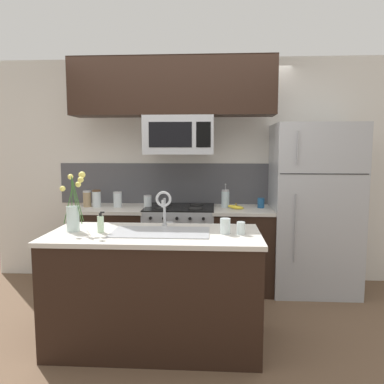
{
  "coord_description": "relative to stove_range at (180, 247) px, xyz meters",
  "views": [
    {
      "loc": [
        0.38,
        -3.19,
        1.56
      ],
      "look_at": [
        0.17,
        0.27,
        1.16
      ],
      "focal_mm": 35.0,
      "sensor_mm": 36.0,
      "label": 1
    }
  ],
  "objects": [
    {
      "name": "sink_faucet",
      "position": [
        -0.03,
        -1.05,
        0.65
      ],
      "size": [
        0.14,
        0.14,
        0.31
      ],
      "color": "#B7BABF",
      "rests_on": "island_counter"
    },
    {
      "name": "dish_soap_bottle",
      "position": [
        -0.5,
        -1.27,
        0.52
      ],
      "size": [
        0.06,
        0.05,
        0.16
      ],
      "color": "beige",
      "rests_on": "island_counter"
    },
    {
      "name": "drinking_glass",
      "position": [
        0.47,
        -1.26,
        0.51
      ],
      "size": [
        0.08,
        0.08,
        0.12
      ],
      "color": "silver",
      "rests_on": "island_counter"
    },
    {
      "name": "stove_range",
      "position": [
        0.0,
        0.0,
        0.0
      ],
      "size": [
        0.76,
        0.64,
        0.93
      ],
      "color": "#A8AAAF",
      "rests_on": "ground"
    },
    {
      "name": "back_counter_right",
      "position": [
        0.7,
        0.0,
        -0.01
      ],
      "size": [
        0.67,
        0.65,
        0.91
      ],
      "color": "black",
      "rests_on": "ground"
    },
    {
      "name": "ground_plane",
      "position": [
        -0.0,
        -0.9,
        -0.46
      ],
      "size": [
        10.0,
        10.0,
        0.0
      ],
      "primitive_type": "plane",
      "color": "brown"
    },
    {
      "name": "refrigerator",
      "position": [
        1.47,
        0.02,
        0.45
      ],
      "size": [
        0.9,
        0.74,
        1.83
      ],
      "color": "#A8AAAF",
      "rests_on": "ground"
    },
    {
      "name": "island_counter",
      "position": [
        -0.08,
        -1.25,
        -0.01
      ],
      "size": [
        1.65,
        0.77,
        0.91
      ],
      "color": "black",
      "rests_on": "ground"
    },
    {
      "name": "storage_jar_squat",
      "position": [
        -0.36,
        0.0,
        0.52
      ],
      "size": [
        0.09,
        0.09,
        0.14
      ],
      "color": "silver",
      "rests_on": "back_counter_left"
    },
    {
      "name": "spare_glass",
      "position": [
        0.59,
        -1.27,
        0.5
      ],
      "size": [
        0.06,
        0.06,
        0.1
      ],
      "color": "silver",
      "rests_on": "island_counter"
    },
    {
      "name": "splash_band",
      "position": [
        -0.0,
        0.32,
        0.69
      ],
      "size": [
        2.94,
        0.01,
        0.48
      ],
      "primitive_type": "cube",
      "color": "#4C4C51",
      "rests_on": "rear_partition"
    },
    {
      "name": "banana_bunch",
      "position": [
        0.62,
        -0.06,
        0.47
      ],
      "size": [
        0.19,
        0.12,
        0.08
      ],
      "color": "yellow",
      "rests_on": "back_counter_right"
    },
    {
      "name": "rear_partition",
      "position": [
        0.3,
        0.38,
        0.84
      ],
      "size": [
        5.2,
        0.1,
        2.6
      ],
      "primitive_type": "cube",
      "color": "silver",
      "rests_on": "ground"
    },
    {
      "name": "storage_jar_medium",
      "position": [
        -0.94,
        0.01,
        0.54
      ],
      "size": [
        0.1,
        0.1,
        0.19
      ],
      "color": "silver",
      "rests_on": "back_counter_left"
    },
    {
      "name": "storage_jar_short",
      "position": [
        -0.7,
        0.01,
        0.53
      ],
      "size": [
        0.1,
        0.1,
        0.17
      ],
      "color": "silver",
      "rests_on": "back_counter_left"
    },
    {
      "name": "upper_cabinet_band",
      "position": [
        -0.07,
        -0.05,
        1.75
      ],
      "size": [
        2.17,
        0.34,
        0.6
      ],
      "primitive_type": "cube",
      "color": "black"
    },
    {
      "name": "french_press",
      "position": [
        0.51,
        0.06,
        0.55
      ],
      "size": [
        0.09,
        0.09,
        0.27
      ],
      "color": "silver",
      "rests_on": "back_counter_right"
    },
    {
      "name": "back_counter_left",
      "position": [
        -0.77,
        0.0,
        -0.01
      ],
      "size": [
        0.8,
        0.65,
        0.91
      ],
      "color": "black",
      "rests_on": "ground"
    },
    {
      "name": "storage_jar_tall",
      "position": [
        -1.05,
        0.02,
        0.54
      ],
      "size": [
        0.09,
        0.09,
        0.18
      ],
      "color": "#997F5B",
      "rests_on": "back_counter_left"
    },
    {
      "name": "microwave",
      "position": [
        0.0,
        -0.02,
        1.24
      ],
      "size": [
        0.74,
        0.4,
        0.41
      ],
      "color": "#A8AAAF"
    },
    {
      "name": "coffee_tin",
      "position": [
        0.9,
        0.05,
        0.5
      ],
      "size": [
        0.08,
        0.08,
        0.11
      ],
      "primitive_type": "cylinder",
      "color": "#1E5184",
      "rests_on": "back_counter_right"
    },
    {
      "name": "flower_vase",
      "position": [
        -0.73,
        -1.23,
        0.59
      ],
      "size": [
        0.19,
        0.17,
        0.47
      ],
      "color": "silver",
      "rests_on": "island_counter"
    },
    {
      "name": "kitchen_sink",
      "position": [
        -0.03,
        -1.25,
        0.38
      ],
      "size": [
        0.76,
        0.4,
        0.16
      ],
      "color": "#ADAFB5",
      "rests_on": "island_counter"
    }
  ]
}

